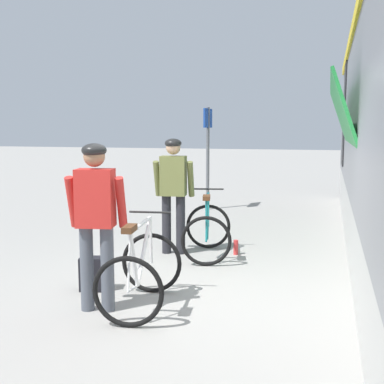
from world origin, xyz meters
The scene contains 8 objects.
ground_plane centered at (0.00, 0.00, 0.00)m, with size 80.00×80.00×0.00m, color gray.
cyclist_near_in_red centered at (-0.88, -0.62, 1.05)m, with size 0.65×0.38×1.76m.
cyclist_far_in_olive centered at (-0.84, 1.84, 1.05)m, with size 0.64×0.35×1.76m.
bicycle_near_white centered at (-0.46, -0.46, 0.40)m, with size 0.85×1.16×0.99m.
bicycle_far_teal centered at (-0.29, 1.79, 0.40)m, with size 0.92×1.20×0.99m.
backpack_on_platform centered at (-1.23, -0.06, 0.20)m, with size 0.28×0.18×0.40m, color black.
water_bottle_near_the_bikes centered at (0.10, 2.03, 0.11)m, with size 0.07×0.07×0.22m, color red.
platform_sign_post centered at (-1.33, 5.98, 1.62)m, with size 0.08×0.70×2.40m.
Camera 1 is at (1.42, -5.10, 1.91)m, focal length 45.38 mm.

